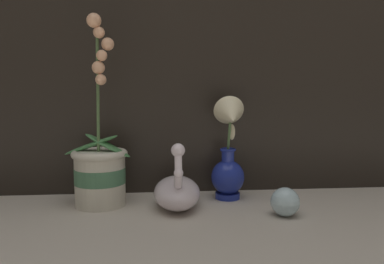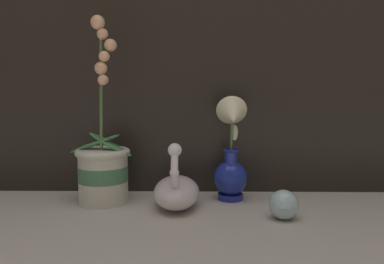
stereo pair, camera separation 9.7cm
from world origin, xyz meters
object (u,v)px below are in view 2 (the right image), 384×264
(blue_vase, at_px, (231,158))
(glass_sphere, at_px, (284,205))
(swan_figurine, at_px, (177,190))
(orchid_potted_plant, at_px, (103,166))

(blue_vase, bearing_deg, glass_sphere, -53.84)
(glass_sphere, bearing_deg, swan_figurine, 160.90)
(orchid_potted_plant, relative_size, glass_sphere, 7.14)
(orchid_potted_plant, xyz_separation_m, blue_vase, (0.35, 0.02, 0.02))
(orchid_potted_plant, distance_m, glass_sphere, 0.49)
(swan_figurine, bearing_deg, orchid_potted_plant, 168.41)
(orchid_potted_plant, bearing_deg, blue_vase, 3.47)
(glass_sphere, bearing_deg, orchid_potted_plant, 164.12)
(orchid_potted_plant, bearing_deg, glass_sphere, -15.88)
(glass_sphere, bearing_deg, blue_vase, 126.16)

